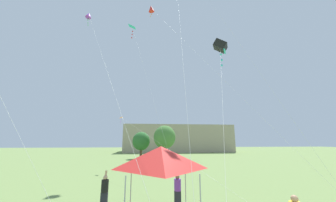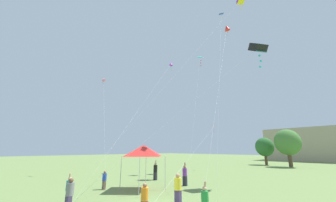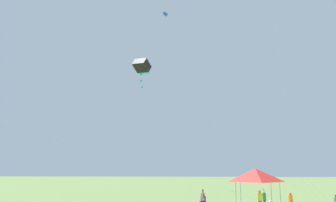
{
  "view_description": "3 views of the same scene",
  "coord_description": "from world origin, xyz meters",
  "views": [
    {
      "loc": [
        -5.46,
        -5.41,
        3.98
      ],
      "look_at": [
        -3.42,
        12.69,
        7.83
      ],
      "focal_mm": 20.0,
      "sensor_mm": 36.0,
      "label": 1
    },
    {
      "loc": [
        9.14,
        -7.25,
        3.35
      ],
      "look_at": [
        -7.37,
        8.79,
        9.29
      ],
      "focal_mm": 20.0,
      "sensor_mm": 36.0,
      "label": 2
    },
    {
      "loc": [
        -30.54,
        7.9,
        3.8
      ],
      "look_at": [
        -6.05,
        9.81,
        8.8
      ],
      "focal_mm": 35.0,
      "sensor_mm": 36.0,
      "label": 3
    }
  ],
  "objects": [
    {
      "name": "kite_black_box_4",
      "position": [
        2.63,
        13.29,
        14.43
      ],
      "size": [
        8.09,
        17.05,
        15.26
      ],
      "color": "silver",
      "rests_on": "ground"
    },
    {
      "name": "cooler_box",
      "position": [
        6.7,
        -0.28,
        0.15
      ],
      "size": [
        0.56,
        0.39,
        0.3
      ],
      "primitive_type": "cube",
      "color": "white",
      "rests_on": "ground"
    },
    {
      "name": "person_orange_shirt",
      "position": [
        0.61,
        -0.67,
        0.87
      ],
      "size": [
        0.38,
        0.38,
        1.62
      ],
      "rotation": [
        0.0,
        0.0,
        5.53
      ],
      "color": "#473860",
      "rests_on": "ground"
    },
    {
      "name": "person_yellow_shirt",
      "position": [
        0.45,
        2.06,
        1.0
      ],
      "size": [
        0.44,
        0.44,
        1.85
      ],
      "rotation": [
        0.0,
        0.0,
        0.81
      ],
      "color": "#473860",
      "rests_on": "ground"
    },
    {
      "name": "person_green_shirt",
      "position": [
        3.14,
        1.12,
        0.87
      ],
      "size": [
        0.37,
        0.37,
        1.79
      ],
      "rotation": [
        0.0,
        0.0,
        0.43
      ],
      "color": "#473860",
      "rests_on": "ground"
    },
    {
      "name": "kite_blue_delta_2",
      "position": [
        0.07,
        10.26,
        18.46
      ],
      "size": [
        3.76,
        9.19,
        19.19
      ],
      "color": "silver",
      "rests_on": "ground"
    },
    {
      "name": "kite_orange_delta_3",
      "position": [
        -8.74,
        20.85,
        6.86
      ],
      "size": [
        10.38,
        23.27,
        7.34
      ],
      "color": "silver",
      "rests_on": "ground"
    },
    {
      "name": "festival_tent",
      "position": [
        -4.81,
        3.25,
        3.23
      ],
      "size": [
        3.05,
        3.05,
        3.73
      ],
      "color": "#B7B7BC",
      "rests_on": "ground"
    }
  ]
}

